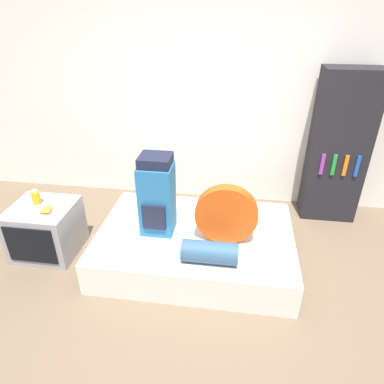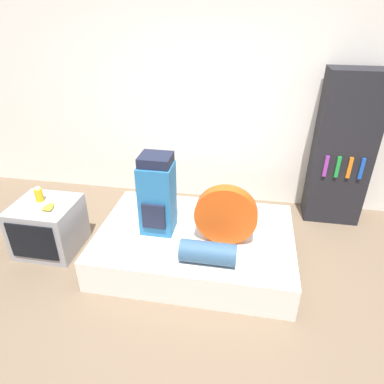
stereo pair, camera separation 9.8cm
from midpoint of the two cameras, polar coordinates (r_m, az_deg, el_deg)
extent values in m
plane|color=brown|center=(3.15, -0.28, -19.75)|extent=(16.00, 16.00, 0.00)
cube|color=white|center=(4.30, 4.95, 14.68)|extent=(8.00, 0.05, 2.60)
cube|color=silver|center=(3.58, 1.34, -8.78)|extent=(1.95, 1.34, 0.34)
cube|color=#23669E|center=(3.33, -4.95, -1.10)|extent=(0.32, 0.29, 0.71)
cube|color=#191E33|center=(3.15, -5.19, 5.35)|extent=(0.29, 0.26, 0.09)
cube|color=#191E33|center=(3.25, -5.56, -4.11)|extent=(0.22, 0.03, 0.26)
cylinder|color=#D14C14|center=(3.20, 6.53, -3.86)|extent=(0.59, 0.12, 0.59)
cylinder|color=#33567A|center=(3.05, 3.61, -10.06)|extent=(0.50, 0.20, 0.20)
cube|color=#939399|center=(3.95, -22.13, -5.32)|extent=(0.63, 0.58, 0.55)
cube|color=black|center=(3.74, -24.42, -7.65)|extent=(0.50, 0.02, 0.40)
cylinder|color=gold|center=(3.85, -23.49, -0.45)|extent=(0.08, 0.08, 0.14)
cylinder|color=white|center=(3.82, -23.72, 0.56)|extent=(0.06, 0.06, 0.02)
ellipsoid|color=yellow|center=(3.70, -22.25, -2.26)|extent=(0.08, 0.15, 0.04)
ellipsoid|color=yellow|center=(3.70, -22.12, -2.28)|extent=(0.06, 0.15, 0.04)
ellipsoid|color=yellow|center=(3.69, -21.99, -2.30)|extent=(0.04, 0.15, 0.04)
ellipsoid|color=yellow|center=(3.69, -21.86, -2.31)|extent=(0.06, 0.15, 0.04)
ellipsoid|color=yellow|center=(3.68, -21.72, -2.33)|extent=(0.08, 0.15, 0.04)
cube|color=black|center=(4.30, 24.42, 6.38)|extent=(0.63, 0.35, 1.78)
cube|color=purple|center=(4.13, 22.04, 4.00)|extent=(0.04, 0.02, 0.25)
cube|color=#1E8E38|center=(4.16, 23.73, 3.82)|extent=(0.04, 0.02, 0.25)
cube|color=orange|center=(4.19, 25.39, 3.65)|extent=(0.04, 0.02, 0.25)
cube|color=#194CB2|center=(4.23, 27.02, 3.47)|extent=(0.04, 0.02, 0.25)
camera|label=1|loc=(0.05, -89.13, 0.49)|focal=32.00mm
camera|label=2|loc=(0.05, 90.87, -0.49)|focal=32.00mm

